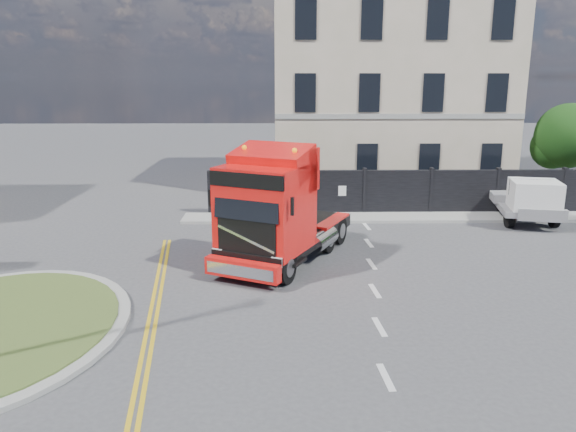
{
  "coord_description": "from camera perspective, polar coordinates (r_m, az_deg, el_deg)",
  "views": [
    {
      "loc": [
        0.18,
        -15.61,
        6.04
      ],
      "look_at": [
        0.46,
        1.43,
        1.8
      ],
      "focal_mm": 35.0,
      "sensor_mm": 36.0,
      "label": 1
    }
  ],
  "objects": [
    {
      "name": "georgian_building",
      "position": [
        32.64,
        9.6,
        13.31
      ],
      "size": [
        12.3,
        10.3,
        12.8
      ],
      "color": "beige",
      "rests_on": "ground"
    },
    {
      "name": "flatbed_pickup",
      "position": [
        25.47,
        23.18,
        1.53
      ],
      "size": [
        2.76,
        4.99,
        1.95
      ],
      "rotation": [
        0.0,
        0.0,
        -0.2
      ],
      "color": "slate",
      "rests_on": "ground"
    },
    {
      "name": "ground",
      "position": [
        16.74,
        -1.5,
        -7.19
      ],
      "size": [
        120.0,
        120.0,
        0.0
      ],
      "primitive_type": "plane",
      "color": "#424244",
      "rests_on": "ground"
    },
    {
      "name": "pavement_far",
      "position": [
        25.14,
        12.48,
        -0.13
      ],
      "size": [
        20.0,
        1.6,
        0.12
      ],
      "primitive_type": "cube",
      "color": "gray",
      "rests_on": "ground"
    },
    {
      "name": "hoarding_fence",
      "position": [
        25.92,
        13.32,
        2.37
      ],
      "size": [
        18.8,
        0.25,
        2.0
      ],
      "color": "black",
      "rests_on": "ground"
    },
    {
      "name": "truck",
      "position": [
        18.1,
        -1.37,
        0.19
      ],
      "size": [
        4.98,
        6.84,
        3.86
      ],
      "rotation": [
        0.0,
        0.0,
        -0.45
      ],
      "color": "black",
      "rests_on": "ground"
    },
    {
      "name": "tree",
      "position": [
        31.28,
        26.28,
        7.05
      ],
      "size": [
        3.2,
        3.2,
        4.8
      ],
      "color": "#382619",
      "rests_on": "ground"
    }
  ]
}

